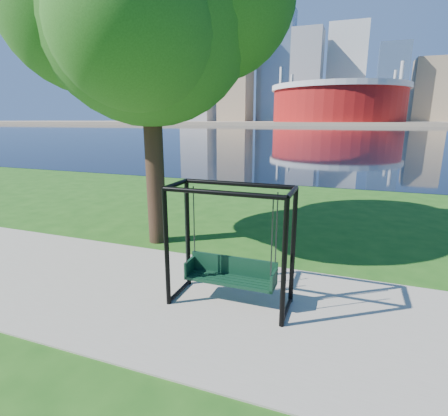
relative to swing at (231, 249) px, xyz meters
The scene contains 8 objects.
ground 1.23m from the swing, 145.74° to the left, with size 900.00×900.00×0.00m, color #1E5114.
path 1.18m from the swing, 163.57° to the right, with size 120.00×4.00×0.03m, color #9E937F.
river 102.36m from the swing, 90.29° to the left, with size 900.00×180.00×0.02m, color black.
far_bank 306.35m from the swing, 90.10° to the left, with size 900.00×228.00×2.00m, color #937F60.
stadium 235.95m from the swing, 92.56° to the left, with size 83.00×83.00×32.00m.
skyline 321.67m from the swing, 90.86° to the left, with size 392.00×66.00×96.50m.
swing is the anchor object (origin of this frame).
park_tree 6.30m from the swing, 139.98° to the left, with size 6.87×6.20×8.53m.
Camera 1 is at (2.42, -5.85, 3.29)m, focal length 28.00 mm.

